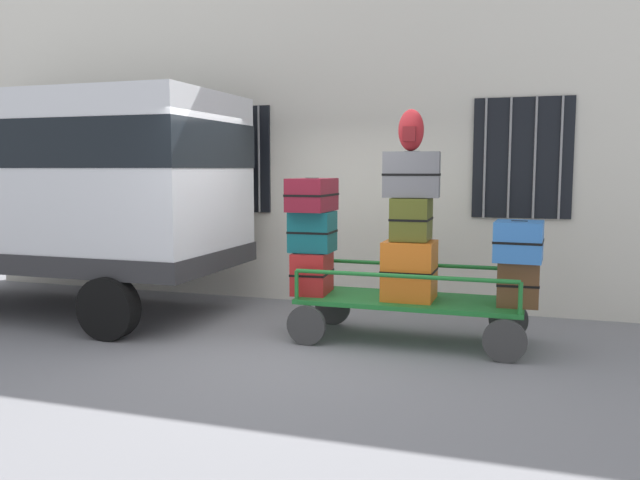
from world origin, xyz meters
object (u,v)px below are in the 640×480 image
suitcase_left_bottom (312,272)px  suitcase_center_bottom (517,283)px  van (57,181)px  backpack (411,130)px  suitcase_left_top (312,195)px  suitcase_midleft_middle (411,219)px  suitcase_midleft_bottom (409,270)px  luggage_cart (410,307)px  suitcase_center_middle (519,241)px  suitcase_midleft_top (412,175)px  suitcase_left_middle (313,232)px

suitcase_left_bottom → suitcase_center_bottom: size_ratio=1.29×
van → backpack: size_ratio=10.56×
van → suitcase_left_top: van is taller
suitcase_midleft_middle → suitcase_center_bottom: 1.28m
suitcase_midleft_bottom → suitcase_center_bottom: (1.11, 0.02, -0.09)m
suitcase_left_bottom → suitcase_midleft_bottom: bearing=-1.1°
van → luggage_cart: (4.62, -0.08, -1.32)m
van → suitcase_left_top: bearing=-1.6°
van → luggage_cart: 4.81m
suitcase_left_top → van: bearing=178.4°
suitcase_left_top → suitcase_center_middle: suitcase_left_top is taller
van → luggage_cart: size_ratio=1.89×
backpack → suitcase_midleft_middle: bearing=-9.1°
backpack → suitcase_midleft_top: bearing=-49.2°
suitcase_left_middle → suitcase_midleft_bottom: size_ratio=0.77×
suitcase_center_bottom → van: bearing=179.0°
suitcase_left_middle → suitcase_center_bottom: bearing=-0.3°
suitcase_left_bottom → suitcase_left_middle: suitcase_left_middle is taller
suitcase_midleft_bottom → backpack: 1.48m
van → suitcase_center_bottom: bearing=-1.0°
suitcase_midleft_middle → suitcase_center_bottom: suitcase_midleft_middle is taller
suitcase_center_middle → suitcase_midleft_bottom: bearing=-179.3°
suitcase_midleft_middle → suitcase_midleft_top: 0.47m
backpack → van: bearing=179.4°
suitcase_center_middle → backpack: backpack is taller
suitcase_midleft_bottom → backpack: backpack is taller
suitcase_center_middle → van: bearing=178.9°
suitcase_left_middle → suitcase_midleft_top: 1.28m
suitcase_midleft_bottom → suitcase_center_bottom: bearing=1.2°
van → backpack: 4.64m
suitcase_midleft_bottom → suitcase_midleft_top: (0.00, 0.05, 1.02)m
suitcase_midleft_middle → suitcase_midleft_top: bearing=-90.0°
suitcase_center_middle → backpack: size_ratio=1.22×
suitcase_center_bottom → backpack: size_ratio=1.05×
suitcase_left_bottom → backpack: bearing=2.5°
van → suitcase_center_middle: size_ratio=8.63×
van → suitcase_midleft_bottom: bearing=-1.5°
suitcase_left_middle → suitcase_midleft_bottom: bearing=-1.8°
suitcase_left_top → suitcase_midleft_bottom: 1.36m
suitcase_left_top → backpack: bearing=2.6°
suitcase_left_middle → suitcase_center_middle: bearing=-0.6°
suitcase_midleft_top → suitcase_left_top: bearing=-178.6°
van → suitcase_left_top: (3.52, -0.10, -0.13)m
suitcase_midleft_bottom → backpack: (-0.02, 0.07, 1.48)m
van → suitcase_midleft_bottom: (4.62, -0.12, -0.92)m
van → suitcase_left_middle: size_ratio=9.52×
suitcase_midleft_middle → luggage_cart: bearing=-90.0°
suitcase_midleft_bottom → suitcase_center_middle: (1.11, 0.01, 0.35)m
backpack → luggage_cart: bearing=-57.8°
suitcase_center_bottom → suitcase_left_bottom: bearing=-180.0°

